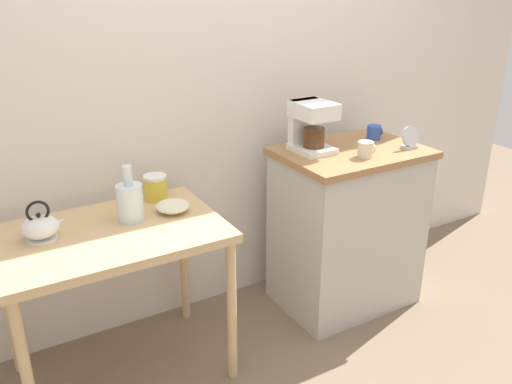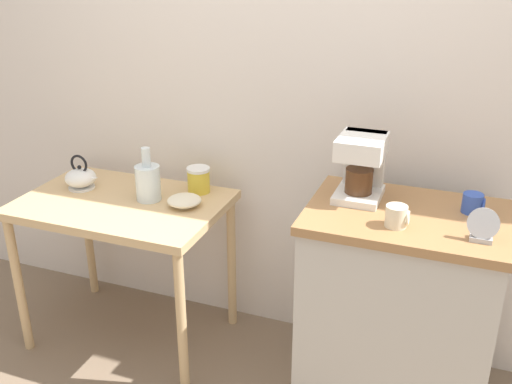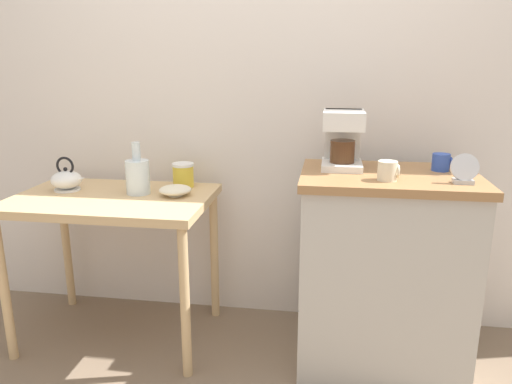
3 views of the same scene
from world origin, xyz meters
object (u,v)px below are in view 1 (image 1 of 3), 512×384
teakettle (41,227)px  coffee_maker (311,124)px  canister_enamel (156,187)px  mug_small_cream (366,149)px  bowl_stoneware (173,206)px  mug_blue (374,132)px  glass_carafe_vase (130,201)px  table_clock (410,139)px

teakettle → coffee_maker: size_ratio=0.70×
canister_enamel → mug_small_cream: bearing=-20.8°
bowl_stoneware → coffee_maker: (0.79, 0.03, 0.27)m
mug_blue → teakettle: bearing=-179.5°
canister_enamel → mug_blue: mug_blue is taller
teakettle → coffee_maker: 1.38m
canister_enamel → coffee_maker: 0.85m
glass_carafe_vase → mug_blue: size_ratio=3.05×
coffee_maker → bowl_stoneware: bearing=-177.5°
teakettle → bowl_stoneware: bearing=-1.5°
bowl_stoneware → mug_blue: mug_blue is taller
bowl_stoneware → table_clock: (1.26, -0.20, 0.18)m
canister_enamel → mug_blue: size_ratio=1.47×
mug_small_cream → coffee_maker: bearing=128.6°
coffee_maker → mug_blue: size_ratio=3.10×
glass_carafe_vase → coffee_maker: bearing=1.3°
teakettle → mug_blue: (1.79, 0.01, 0.14)m
bowl_stoneware → canister_enamel: canister_enamel is taller
coffee_maker → mug_small_cream: size_ratio=3.01×
coffee_maker → table_clock: coffee_maker is taller
canister_enamel → mug_blue: (1.24, -0.15, 0.13)m
glass_carafe_vase → teakettle: bearing=179.4°
canister_enamel → mug_small_cream: (0.98, -0.37, 0.14)m
glass_carafe_vase → table_clock: size_ratio=2.12×
mug_small_cream → table_clock: table_clock is taller
glass_carafe_vase → mug_small_cream: glass_carafe_vase is taller
glass_carafe_vase → mug_small_cream: bearing=-10.0°
bowl_stoneware → teakettle: bearing=178.5°
canister_enamel → mug_small_cream: mug_small_cream is taller
teakettle → table_clock: (1.83, -0.22, 0.16)m
glass_carafe_vase → bowl_stoneware: bearing=-3.4°
canister_enamel → table_clock: bearing=-16.7°
mug_blue → bowl_stoneware: bearing=-178.6°
mug_small_cream → canister_enamel: bearing=159.2°
coffee_maker → canister_enamel: bearing=169.7°
teakettle → canister_enamel: (0.56, 0.16, 0.01)m
bowl_stoneware → table_clock: 1.29m
mug_blue → table_clock: table_clock is taller
bowl_stoneware → mug_small_cream: 1.00m
canister_enamel → teakettle: bearing=-163.6°
mug_small_cream → mug_blue: size_ratio=1.03×
bowl_stoneware → canister_enamel: 0.18m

